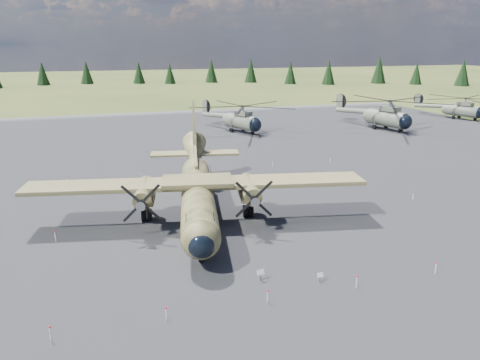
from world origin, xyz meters
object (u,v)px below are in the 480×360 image
object	(u,v)px
transport_plane	(197,187)
helicopter_near	(241,113)
helicopter_mid	(387,109)
helicopter_far	(463,104)

from	to	relation	value
transport_plane	helicopter_near	bearing A→B (deg)	78.23
helicopter_near	helicopter_mid	size ratio (longest dim) A/B	0.91
transport_plane	helicopter_far	bearing A→B (deg)	42.57
helicopter_far	helicopter_near	bearing A→B (deg)	159.91
helicopter_far	helicopter_mid	bearing A→B (deg)	174.25
helicopter_near	transport_plane	bearing A→B (deg)	-134.32
transport_plane	helicopter_near	size ratio (longest dim) A/B	1.19
transport_plane	helicopter_near	world-z (taller)	transport_plane
transport_plane	helicopter_near	xyz separation A→B (m)	(16.29, 38.07, 0.63)
transport_plane	helicopter_far	world-z (taller)	transport_plane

